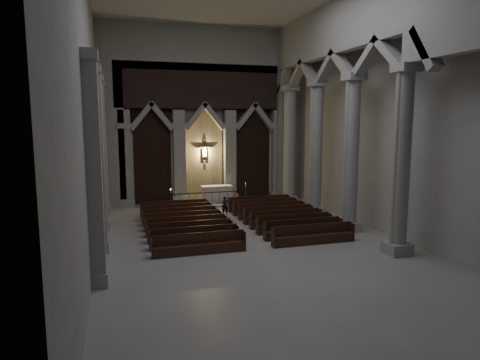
{
  "coord_description": "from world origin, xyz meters",
  "views": [
    {
      "loc": [
        -6.05,
        -17.72,
        5.77
      ],
      "look_at": [
        0.04,
        3.0,
        2.7
      ],
      "focal_mm": 32.0,
      "sensor_mm": 36.0,
      "label": 1
    }
  ],
  "objects_px": {
    "altar": "(217,193)",
    "worshipper": "(225,206)",
    "candle_stand_left": "(171,204)",
    "altar_rail": "(212,197)",
    "candle_stand_right": "(246,198)",
    "pews": "(235,222)"
  },
  "relations": [
    {
      "from": "worshipper",
      "to": "pews",
      "type": "bearing_deg",
      "value": -86.46
    },
    {
      "from": "altar",
      "to": "candle_stand_left",
      "type": "height_order",
      "value": "candle_stand_left"
    },
    {
      "from": "candle_stand_right",
      "to": "altar_rail",
      "type": "bearing_deg",
      "value": -170.58
    },
    {
      "from": "altar",
      "to": "candle_stand_right",
      "type": "xyz_separation_m",
      "value": [
        1.82,
        -0.81,
        -0.3
      ]
    },
    {
      "from": "altar_rail",
      "to": "pews",
      "type": "distance_m",
      "value": 5.64
    },
    {
      "from": "candle_stand_left",
      "to": "worshipper",
      "type": "height_order",
      "value": "candle_stand_left"
    },
    {
      "from": "altar_rail",
      "to": "altar",
      "type": "bearing_deg",
      "value": 62.53
    },
    {
      "from": "altar",
      "to": "altar_rail",
      "type": "relative_size",
      "value": 0.4
    },
    {
      "from": "candle_stand_left",
      "to": "altar_rail",
      "type": "bearing_deg",
      "value": 0.07
    },
    {
      "from": "candle_stand_left",
      "to": "candle_stand_right",
      "type": "bearing_deg",
      "value": 4.55
    },
    {
      "from": "worshipper",
      "to": "candle_stand_left",
      "type": "bearing_deg",
      "value": 146.7
    },
    {
      "from": "altar_rail",
      "to": "candle_stand_left",
      "type": "relative_size",
      "value": 3.97
    },
    {
      "from": "candle_stand_right",
      "to": "pews",
      "type": "xyz_separation_m",
      "value": [
        -2.45,
        -6.03,
        -0.1
      ]
    },
    {
      "from": "pews",
      "to": "worshipper",
      "type": "relative_size",
      "value": 8.18
    },
    {
      "from": "altar_rail",
      "to": "worshipper",
      "type": "relative_size",
      "value": 4.63
    },
    {
      "from": "candle_stand_right",
      "to": "pews",
      "type": "distance_m",
      "value": 6.51
    },
    {
      "from": "altar",
      "to": "worshipper",
      "type": "distance_m",
      "value": 3.82
    },
    {
      "from": "altar",
      "to": "candle_stand_left",
      "type": "bearing_deg",
      "value": -159.96
    },
    {
      "from": "candle_stand_left",
      "to": "worshipper",
      "type": "xyz_separation_m",
      "value": [
        2.94,
        -2.58,
        0.21
      ]
    },
    {
      "from": "altar",
      "to": "candle_stand_right",
      "type": "distance_m",
      "value": 2.01
    },
    {
      "from": "altar",
      "to": "pews",
      "type": "relative_size",
      "value": 0.23
    },
    {
      "from": "pews",
      "to": "candle_stand_right",
      "type": "bearing_deg",
      "value": 67.89
    }
  ]
}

